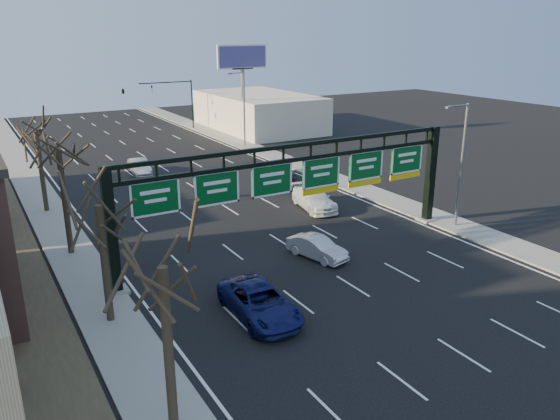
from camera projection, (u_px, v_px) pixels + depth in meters
ground at (376, 300)px, 29.26m from camera, size 160.00×160.00×0.00m
sidewalk_left at (58, 230)px, 39.40m from camera, size 3.00×120.00×0.12m
sidewalk_right at (343, 182)px, 51.77m from camera, size 3.00×120.00×0.12m
lane_markings at (220, 203)px, 45.60m from camera, size 21.60×120.00×0.01m
sign_gantry at (299, 183)px, 34.42m from camera, size 24.60×1.20×7.20m
building_right_distant at (259, 112)px, 78.99m from camera, size 12.00×20.00×5.00m
tree_near at (160, 238)px, 17.46m from camera, size 3.60×3.60×8.86m
tree_gantry at (96, 184)px, 24.92m from camera, size 3.60×3.60×8.48m
tree_mid at (56, 134)px, 32.86m from camera, size 3.60×3.60×9.24m
tree_far at (34, 118)px, 41.15m from camera, size 3.60×3.60×8.86m
streetlight_near at (461, 159)px, 38.59m from camera, size 2.15×0.22×9.00m
streetlight_far at (243, 105)px, 66.37m from camera, size 2.15×0.22×9.00m
billboard_right at (242, 68)px, 70.41m from camera, size 7.00×0.50×12.00m
traffic_signal_mast at (150, 93)px, 75.22m from camera, size 10.16×0.54×7.00m
car_blue_suv at (260, 302)px, 27.39m from camera, size 2.85×5.82×1.59m
car_silver_sedan at (317, 248)px, 34.52m from camera, size 2.46×4.41×1.38m
car_white_wagon at (314, 199)px, 44.08m from camera, size 3.22×5.85×1.61m
car_grey_far at (281, 170)px, 53.32m from camera, size 2.60×4.87×1.58m
car_silver_distant at (140, 167)px, 54.62m from camera, size 1.98×4.70×1.51m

